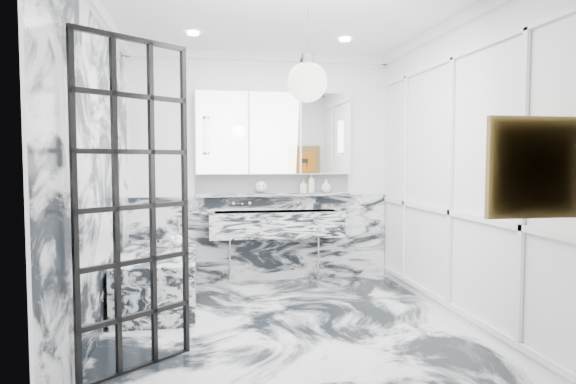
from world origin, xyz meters
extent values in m
plane|color=silver|center=(0.00, 0.00, 0.00)|extent=(3.60, 3.60, 0.00)
plane|color=white|center=(0.00, 0.00, 2.80)|extent=(3.60, 3.60, 0.00)
plane|color=white|center=(0.00, 1.80, 1.40)|extent=(3.60, 0.00, 3.60)
plane|color=white|center=(0.00, -1.80, 1.40)|extent=(3.60, 0.00, 3.60)
plane|color=white|center=(-1.60, 0.00, 1.40)|extent=(0.00, 3.60, 3.60)
plane|color=white|center=(1.60, 0.00, 1.40)|extent=(0.00, 3.60, 3.60)
cube|color=silver|center=(0.00, 1.78, 0.53)|extent=(3.18, 0.05, 1.05)
cube|color=silver|center=(-1.59, 0.00, 1.34)|extent=(0.02, 3.56, 2.68)
cube|color=white|center=(1.58, 0.00, 1.30)|extent=(0.03, 3.40, 2.30)
imported|color=#8C5919|center=(0.61, 1.71, 1.21)|extent=(0.09, 0.09, 0.23)
imported|color=#4C4C51|center=(0.52, 1.71, 1.17)|extent=(0.10, 0.10, 0.17)
imported|color=silver|center=(0.80, 1.71, 1.17)|extent=(0.13, 0.13, 0.17)
sphere|color=white|center=(-0.02, 1.71, 1.17)|extent=(0.14, 0.14, 0.14)
cylinder|color=#8C5919|center=(0.57, 1.71, 1.14)|extent=(0.04, 0.04, 0.10)
cylinder|color=silver|center=(-0.97, 0.36, 0.61)|extent=(0.09, 0.09, 0.12)
cube|color=#C96D14|center=(1.20, -1.76, 1.45)|extent=(0.50, 0.05, 0.50)
sphere|color=white|center=(-0.08, -1.32, 1.98)|extent=(0.25, 0.25, 0.25)
cube|color=silver|center=(0.15, 1.55, 0.73)|extent=(1.60, 0.45, 0.30)
cube|color=silver|center=(0.15, 1.72, 1.07)|extent=(1.90, 0.14, 0.04)
cube|color=white|center=(0.15, 1.78, 1.21)|extent=(1.90, 0.03, 0.23)
cube|color=white|center=(0.15, 1.73, 1.82)|extent=(1.90, 0.16, 1.00)
cylinder|color=white|center=(-0.67, 1.63, 1.78)|extent=(0.07, 0.07, 0.40)
cylinder|color=white|center=(0.97, 1.63, 1.78)|extent=(0.07, 0.07, 0.40)
cube|color=silver|center=(-1.18, 0.90, 0.28)|extent=(0.75, 1.65, 0.55)
camera|label=1|loc=(-0.74, -4.50, 1.50)|focal=32.00mm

